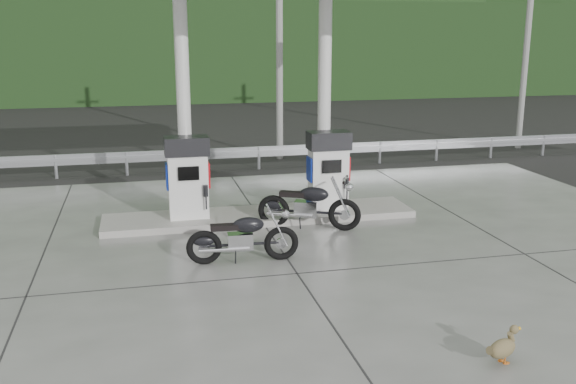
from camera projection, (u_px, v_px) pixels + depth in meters
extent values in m
plane|color=black|center=(285.00, 256.00, 12.25)|extent=(160.00, 160.00, 0.00)
cube|color=slate|center=(285.00, 255.00, 12.24)|extent=(18.00, 14.00, 0.02)
cube|color=gray|center=(260.00, 216.00, 14.58)|extent=(7.00, 1.40, 0.15)
cylinder|color=white|center=(184.00, 102.00, 13.99)|extent=(0.30, 0.30, 5.00)
cylinder|color=white|center=(324.00, 99.00, 14.69)|extent=(0.30, 0.30, 5.00)
cube|color=black|center=(214.00, 151.00, 23.11)|extent=(60.00, 7.00, 0.01)
cylinder|color=gray|center=(279.00, 37.00, 20.69)|extent=(0.22, 0.22, 8.00)
cylinder|color=gray|center=(528.00, 37.00, 22.68)|extent=(0.22, 0.22, 8.00)
cube|color=black|center=(177.00, 51.00, 39.86)|extent=(80.00, 6.00, 6.00)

